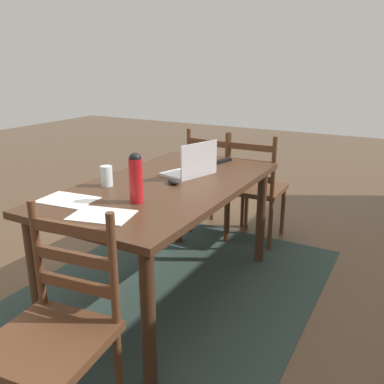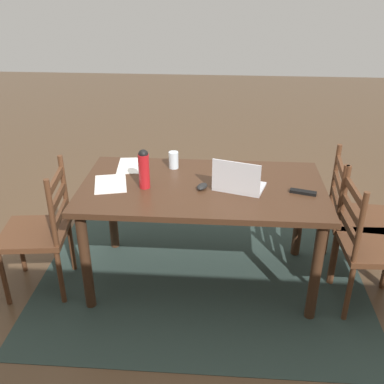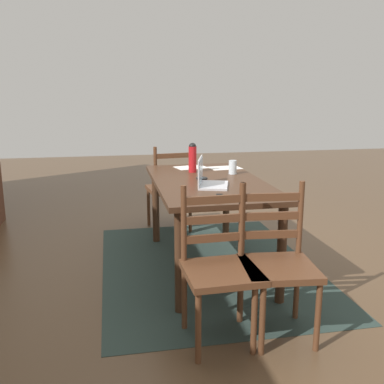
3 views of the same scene
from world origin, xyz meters
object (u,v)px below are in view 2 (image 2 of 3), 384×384
object	(u,v)px
water_bottle	(144,168)
tv_remote	(303,192)
chair_left_far	(370,245)
laptop	(238,182)
dining_table	(202,198)
chair_right_far	(40,232)
computer_mouse	(202,186)
drinking_glass	(174,160)
chair_left_near	(356,218)

from	to	relation	value
water_bottle	tv_remote	bearing A→B (deg)	179.17
chair_left_far	laptop	world-z (taller)	laptop
dining_table	chair_right_far	size ratio (longest dim) A/B	1.74
computer_mouse	water_bottle	bearing A→B (deg)	24.47
drinking_glass	chair_right_far	bearing A→B (deg)	26.96
chair_left_near	laptop	world-z (taller)	laptop
chair_left_far	chair_left_near	bearing A→B (deg)	-90.03
chair_right_far	computer_mouse	world-z (taller)	chair_right_far
dining_table	laptop	bearing A→B (deg)	166.23
dining_table	computer_mouse	xyz separation A→B (m)	(0.00, 0.05, 0.11)
chair_left_near	computer_mouse	bearing A→B (deg)	11.97
chair_left_far	computer_mouse	size ratio (longest dim) A/B	9.50
chair_left_far	water_bottle	xyz separation A→B (m)	(1.50, -0.12, 0.45)
chair_left_near	drinking_glass	distance (m)	1.40
chair_right_far	laptop	xyz separation A→B (m)	(-1.35, -0.12, 0.37)
chair_left_far	chair_right_far	xyz separation A→B (m)	(2.23, -0.01, 0.00)
computer_mouse	tv_remote	xyz separation A→B (m)	(-0.67, 0.02, -0.01)
chair_left_far	drinking_glass	bearing A→B (deg)	-18.84
computer_mouse	laptop	bearing A→B (deg)	-157.32
chair_right_far	drinking_glass	bearing A→B (deg)	-153.04
drinking_glass	computer_mouse	world-z (taller)	drinking_glass
chair_left_far	water_bottle	bearing A→B (deg)	-4.61
laptop	tv_remote	xyz separation A→B (m)	(-0.43, 0.02, -0.05)
water_bottle	drinking_glass	bearing A→B (deg)	-115.10
chair_left_far	laptop	size ratio (longest dim) A/B	2.57
drinking_glass	tv_remote	xyz separation A→B (m)	(-0.89, 0.35, -0.05)
laptop	drinking_glass	world-z (taller)	laptop
water_bottle	computer_mouse	bearing A→B (deg)	-179.15
dining_table	drinking_glass	size ratio (longest dim) A/B	13.37
water_bottle	drinking_glass	size ratio (longest dim) A/B	2.19
laptop	tv_remote	distance (m)	0.43
dining_table	water_bottle	size ratio (longest dim) A/B	6.11
chair_right_far	computer_mouse	bearing A→B (deg)	-173.83
chair_left_near	drinking_glass	world-z (taller)	chair_left_near
chair_left_far	computer_mouse	xyz separation A→B (m)	(1.12, -0.13, 0.33)
chair_left_far	drinking_glass	world-z (taller)	chair_left_far
dining_table	chair_left_far	size ratio (longest dim) A/B	1.74
water_bottle	chair_left_near	bearing A→B (deg)	-170.81
chair_left_near	tv_remote	world-z (taller)	chair_left_near
chair_left_far	computer_mouse	bearing A→B (deg)	-6.45
laptop	drinking_glass	bearing A→B (deg)	-35.87
chair_left_far	tv_remote	distance (m)	0.57
water_bottle	laptop	bearing A→B (deg)	-179.84
tv_remote	water_bottle	bearing A→B (deg)	-74.73
chair_left_far	laptop	xyz separation A→B (m)	(0.88, -0.12, 0.37)
tv_remote	chair_left_far	bearing A→B (deg)	92.97
chair_left_far	chair_left_near	distance (m)	0.36
drinking_glass	computer_mouse	distance (m)	0.40
tv_remote	dining_table	bearing A→B (deg)	-80.35
computer_mouse	chair_right_far	bearing A→B (deg)	29.79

